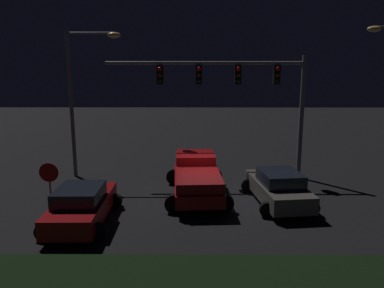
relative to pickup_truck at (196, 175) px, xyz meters
The scene contains 7 objects.
ground_plane 1.14m from the pickup_truck, 39.60° to the right, with size 80.00×80.00×0.00m, color black.
pickup_truck is the anchor object (origin of this frame).
car_sedan 5.45m from the pickup_truck, 143.42° to the right, with size 2.52×4.42×1.51m.
car_sedan_far 3.73m from the pickup_truck, 16.40° to the right, with size 2.81×4.58×1.51m.
traffic_signal_gantry 5.43m from the pickup_truck, 53.25° to the left, with size 10.32×0.56×6.50m.
street_lamp_left 7.85m from the pickup_truck, 152.28° to the left, with size 2.86×0.44×7.75m.
stop_sign 6.37m from the pickup_truck, 155.76° to the right, with size 0.76×0.08×2.23m.
Camera 1 is at (-0.52, -16.35, 5.86)m, focal length 35.11 mm.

